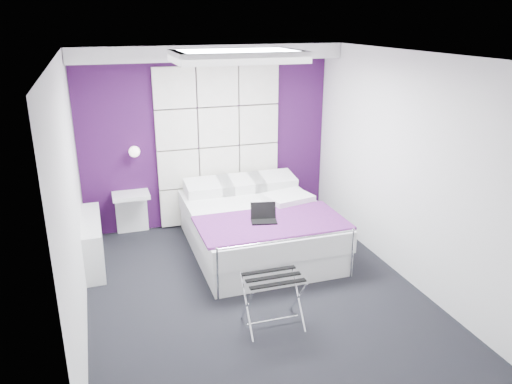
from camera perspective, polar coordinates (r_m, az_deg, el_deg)
floor at (r=5.73m, az=-0.15°, el=-11.43°), size 4.40×4.40×0.00m
ceiling at (r=4.93m, az=-0.17°, el=15.48°), size 4.40×4.40×0.00m
wall_back at (r=7.23m, az=-5.57°, el=6.23°), size 3.60×0.00×3.60m
wall_left at (r=4.97m, az=-20.32°, el=-1.10°), size 0.00×4.40×4.40m
wall_right at (r=5.97m, az=16.54°, el=2.66°), size 0.00×4.40×4.40m
accent_wall at (r=7.23m, az=-5.56°, el=6.22°), size 3.58×0.02×2.58m
soffit at (r=6.82m, az=-5.43°, el=15.65°), size 3.58×0.50×0.20m
headboard at (r=7.24m, az=-4.27°, el=5.23°), size 1.80×0.08×2.30m
skylight at (r=5.51m, az=-2.17°, el=15.36°), size 1.36×0.86×0.12m
wall_lamp at (r=6.97m, az=-13.76°, el=4.58°), size 0.15×0.15×0.15m
radiator at (r=6.54m, az=-18.12°, el=-5.41°), size 0.22×1.20×0.60m
bed at (r=6.60m, az=0.15°, el=-3.98°), size 1.78×2.15×0.75m
nightstand at (r=7.10m, az=-14.12°, el=-0.35°), size 0.50×0.39×0.06m
luggage_rack at (r=5.06m, az=1.95°, el=-12.36°), size 0.56×0.41×0.55m
laptop at (r=6.02m, az=0.78°, el=-2.81°), size 0.30×0.22×0.22m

